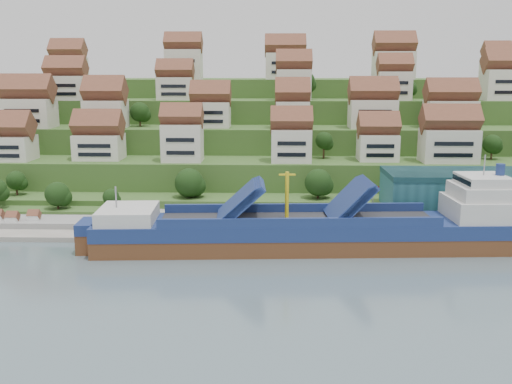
{
  "coord_description": "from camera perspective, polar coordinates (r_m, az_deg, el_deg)",
  "views": [
    {
      "loc": [
        -2.93,
        -105.78,
        32.99
      ],
      "look_at": [
        -6.36,
        14.0,
        8.0
      ],
      "focal_mm": 40.0,
      "sensor_mm": 36.0,
      "label": 1
    }
  ],
  "objects": [
    {
      "name": "hillside_village",
      "position": [
        166.62,
        2.9,
        8.81
      ],
      "size": [
        157.67,
        60.62,
        29.68
      ],
      "color": "beige",
      "rests_on": "ground"
    },
    {
      "name": "flagpole",
      "position": [
        120.53,
        11.65,
        -0.98
      ],
      "size": [
        1.28,
        0.16,
        8.0
      ],
      "color": "gray",
      "rests_on": "quay"
    },
    {
      "name": "beach_huts",
      "position": [
        133.38,
        -23.78,
        -2.63
      ],
      "size": [
        14.4,
        3.7,
        2.2
      ],
      "color": "white",
      "rests_on": "pebble_beach"
    },
    {
      "name": "hillside_trees",
      "position": [
        151.22,
        0.06,
        5.45
      ],
      "size": [
        144.2,
        62.56,
        30.3
      ],
      "color": "#1A3812",
      "rests_on": "ground"
    },
    {
      "name": "cargo_ship",
      "position": [
        109.74,
        6.41,
        -3.95
      ],
      "size": [
        81.14,
        17.1,
        17.9
      ],
      "rotation": [
        0.0,
        0.0,
        0.06
      ],
      "color": "brown",
      "rests_on": "ground"
    },
    {
      "name": "pebble_beach",
      "position": [
        134.01,
        -22.72,
        -3.19
      ],
      "size": [
        45.0,
        20.0,
        1.0
      ],
      "primitive_type": "cube",
      "color": "gray",
      "rests_on": "ground"
    },
    {
      "name": "ground",
      "position": [
        110.84,
        3.09,
        -5.55
      ],
      "size": [
        300.0,
        300.0,
        0.0
      ],
      "primitive_type": "plane",
      "color": "slate",
      "rests_on": "ground"
    },
    {
      "name": "quay",
      "position": [
        127.0,
        12.0,
        -3.03
      ],
      "size": [
        180.0,
        14.0,
        2.2
      ],
      "primitive_type": "cube",
      "color": "gray",
      "rests_on": "ground"
    },
    {
      "name": "hillside",
      "position": [
        210.54,
        2.44,
        5.68
      ],
      "size": [
        260.0,
        128.0,
        31.0
      ],
      "color": "#2D4C1E",
      "rests_on": "ground"
    }
  ]
}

